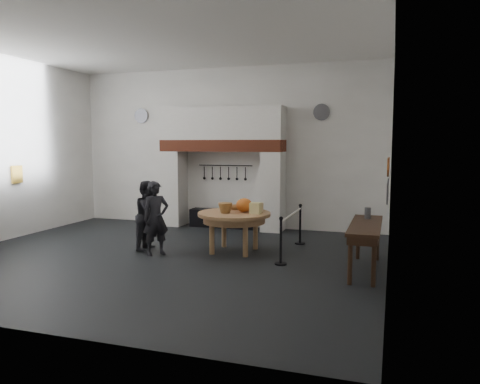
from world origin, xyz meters
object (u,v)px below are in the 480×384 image
(visitor_far, at_px, (148,215))
(visitor_near, at_px, (156,218))
(side_table, at_px, (366,225))
(work_table, at_px, (234,214))
(iron_range, at_px, (223,218))
(barrier_post_far, at_px, (300,225))
(barrier_post_near, at_px, (281,242))

(visitor_far, bearing_deg, visitor_near, -138.50)
(visitor_near, bearing_deg, side_table, -49.08)
(work_table, xyz_separation_m, visitor_near, (-1.49, -0.79, -0.05))
(iron_range, bearing_deg, visitor_far, -101.22)
(visitor_near, height_order, barrier_post_far, visitor_near)
(work_table, relative_size, visitor_near, 1.01)
(iron_range, distance_m, visitor_far, 3.24)
(visitor_far, xyz_separation_m, side_table, (4.72, -0.36, 0.09))
(work_table, relative_size, visitor_far, 1.03)
(work_table, xyz_separation_m, side_table, (2.83, -0.75, 0.03))
(work_table, bearing_deg, visitor_near, -152.12)
(barrier_post_near, bearing_deg, visitor_near, -179.39)
(work_table, height_order, barrier_post_far, barrier_post_far)
(visitor_near, height_order, barrier_post_near, visitor_near)
(work_table, bearing_deg, barrier_post_far, 45.27)
(work_table, bearing_deg, barrier_post_near, -31.81)
(iron_range, height_order, visitor_far, visitor_far)
(visitor_near, relative_size, barrier_post_near, 1.76)
(visitor_far, bearing_deg, barrier_post_far, -65.94)
(iron_range, relative_size, visitor_near, 1.20)
(visitor_near, xyz_separation_m, side_table, (4.32, 0.04, 0.08))
(iron_range, relative_size, work_table, 1.19)
(work_table, height_order, visitor_near, visitor_near)
(visitor_far, relative_size, barrier_post_near, 1.73)
(work_table, height_order, barrier_post_near, barrier_post_near)
(iron_range, xyz_separation_m, work_table, (1.27, -2.75, 0.59))
(visitor_near, height_order, visitor_far, visitor_near)
(iron_range, xyz_separation_m, barrier_post_far, (2.50, -1.51, 0.20))
(iron_range, bearing_deg, visitor_near, -93.60)
(iron_range, bearing_deg, work_table, -65.19)
(barrier_post_near, bearing_deg, iron_range, 125.44)
(side_table, bearing_deg, work_table, 165.21)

